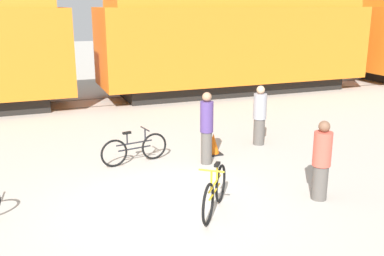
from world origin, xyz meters
TOP-DOWN VIEW (x-y plane):
  - ground_plane at (0.00, 0.00)m, footprint 80.00×80.00m
  - freight_train at (-0.00, 9.70)m, footprint 48.98×2.98m
  - rail_near at (0.00, 8.98)m, footprint 60.98×0.07m
  - rail_far at (0.00, 10.42)m, footprint 60.98×0.07m
  - bicycle_yellow at (0.78, -0.62)m, footprint 1.07×1.39m
  - bicycle_black at (0.05, 2.49)m, footprint 1.69×0.46m
  - person_in_red at (2.92, -0.84)m, footprint 0.35×0.35m
  - person_in_grey at (3.57, 2.73)m, footprint 0.36×0.36m
  - person_in_purple at (1.65, 1.84)m, footprint 0.31×0.31m
  - traffic_cone at (2.08, 2.41)m, footprint 0.40×0.40m

SIDE VIEW (x-z plane):
  - ground_plane at x=0.00m, z-range 0.00..0.00m
  - rail_near at x=0.00m, z-range 0.00..0.01m
  - rail_far at x=0.00m, z-range 0.00..0.01m
  - traffic_cone at x=2.08m, z-range -0.02..0.53m
  - bicycle_black at x=0.05m, z-range -0.06..0.77m
  - bicycle_yellow at x=0.78m, z-range -0.07..0.85m
  - person_in_red at x=2.92m, z-range 0.00..1.59m
  - person_in_grey at x=3.57m, z-range 0.00..1.62m
  - person_in_purple at x=1.65m, z-range 0.01..1.76m
  - freight_train at x=0.00m, z-range 0.10..5.10m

